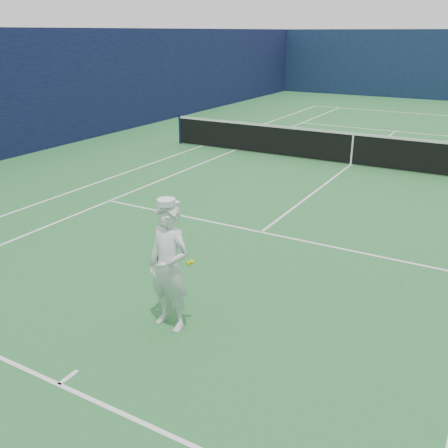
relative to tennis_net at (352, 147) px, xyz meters
name	(u,v)px	position (x,y,z in m)	size (l,w,h in m)	color
ground	(351,165)	(0.00, 0.00, -0.55)	(80.00, 80.00, 0.00)	#2A6F36
court_markings	(351,165)	(0.00, 0.00, -0.55)	(11.03, 23.83, 0.01)	white
windscreen_fence	(357,99)	(0.00, 0.00, 1.45)	(20.12, 36.12, 4.00)	#101D3B
tennis_net	(352,147)	(0.00, 0.00, 0.00)	(12.88, 0.09, 1.07)	#141E4C
tennis_player	(169,267)	(0.41, -10.18, 0.36)	(0.76, 0.54, 1.88)	white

